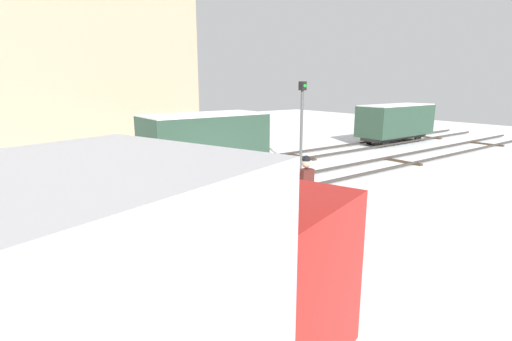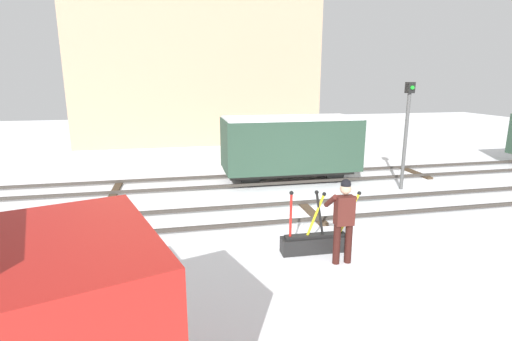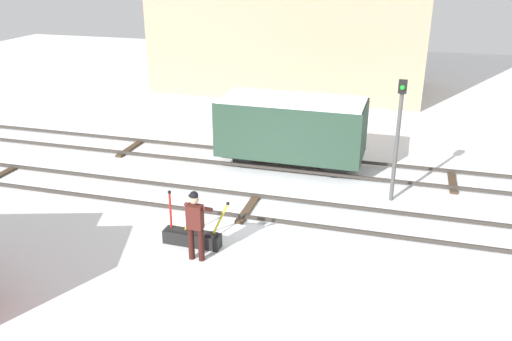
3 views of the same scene
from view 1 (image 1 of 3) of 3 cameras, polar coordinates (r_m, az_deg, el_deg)
ground_plane at (r=12.82m, az=-0.78°, el=-3.61°), size 60.00×60.00×0.00m
track_main_line at (r=12.79m, az=-0.78°, el=-3.14°), size 44.00×1.94×0.18m
track_siding_near at (r=15.86m, az=-8.82°, el=-0.11°), size 44.00×1.94×0.18m
switch_lever_frame at (r=10.50m, az=3.37°, el=-5.98°), size 1.81×0.39×1.45m
rail_worker at (r=10.09m, az=7.26°, el=-2.13°), size 0.54×0.65×1.83m
signal_post at (r=16.31m, az=6.82°, el=8.00°), size 0.24×0.32×3.69m
apartment_building at (r=26.22m, az=-27.08°, el=17.00°), size 14.43×7.14×12.25m
freight_car_far_end at (r=25.19m, az=20.02°, el=6.92°), size 5.44×2.01×2.35m
freight_car_mid_siding at (r=15.83m, az=-7.59°, el=4.62°), size 4.98×2.32×2.43m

